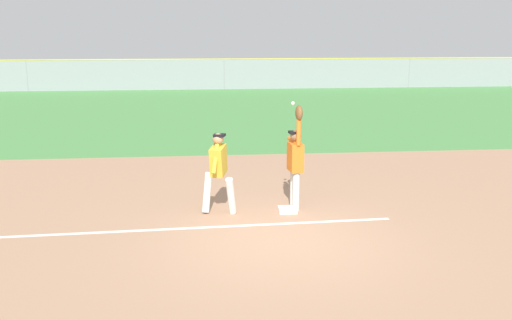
{
  "coord_description": "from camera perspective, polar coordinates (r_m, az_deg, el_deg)",
  "views": [
    {
      "loc": [
        -1.35,
        -9.4,
        3.79
      ],
      "look_at": [
        -0.26,
        2.01,
        1.05
      ],
      "focal_mm": 38.67,
      "sensor_mm": 36.0,
      "label": 1
    }
  ],
  "objects": [
    {
      "name": "ground_plane",
      "position": [
        10.23,
        2.55,
        -8.32
      ],
      "size": [
        79.33,
        79.33,
        0.0
      ],
      "primitive_type": "plane",
      "color": "tan"
    },
    {
      "name": "parked_car_red",
      "position": [
        40.13,
        7.86,
        8.87
      ],
      "size": [
        4.46,
        2.23,
        1.25
      ],
      "rotation": [
        0.0,
        0.0,
        0.03
      ],
      "color": "#B21E1E",
      "rests_on": "ground_plane"
    },
    {
      "name": "baseball",
      "position": [
        11.26,
        3.84,
        5.88
      ],
      "size": [
        0.07,
        0.07,
        0.07
      ],
      "primitive_type": "sphere",
      "color": "white"
    },
    {
      "name": "outfield_grass",
      "position": [
        26.23,
        -2.47,
        5.13
      ],
      "size": [
        48.49,
        18.84,
        0.01
      ],
      "primitive_type": "cube",
      "color": "#4C8C47",
      "rests_on": "ground_plane"
    },
    {
      "name": "parked_car_tan",
      "position": [
        39.89,
        0.41,
        8.97
      ],
      "size": [
        4.49,
        2.29,
        1.25
      ],
      "rotation": [
        0.0,
        0.0,
        0.05
      ],
      "color": "tan",
      "rests_on": "ground_plane"
    },
    {
      "name": "runner",
      "position": [
        11.38,
        -3.9,
        -0.8
      ],
      "size": [
        0.76,
        0.83,
        1.72
      ],
      "rotation": [
        0.0,
        0.0,
        -0.3
      ],
      "color": "white",
      "rests_on": "ground_plane"
    },
    {
      "name": "parked_car_silver",
      "position": [
        39.53,
        -5.92,
        8.85
      ],
      "size": [
        4.41,
        2.14,
        1.25
      ],
      "rotation": [
        0.0,
        0.0,
        0.01
      ],
      "color": "#B7B7BC",
      "rests_on": "ground_plane"
    },
    {
      "name": "first_base",
      "position": [
        11.77,
        3.28,
        -5.15
      ],
      "size": [
        0.39,
        0.39,
        0.08
      ],
      "primitive_type": "cube",
      "rotation": [
        0.0,
        0.0,
        -0.02
      ],
      "color": "white",
      "rests_on": "ground_plane"
    },
    {
      "name": "chalk_foul_line",
      "position": [
        11.04,
        -17.12,
        -7.23
      ],
      "size": [
        11.99,
        0.6,
        0.01
      ],
      "primitive_type": "cube",
      "rotation": [
        0.0,
        0.0,
        0.04
      ],
      "color": "white",
      "rests_on": "ground_plane"
    },
    {
      "name": "fielder",
      "position": [
        11.64,
        4.11,
        0.15
      ],
      "size": [
        0.3,
        0.9,
        2.28
      ],
      "rotation": [
        0.0,
        0.0,
        3.24
      ],
      "color": "silver",
      "rests_on": "ground_plane"
    },
    {
      "name": "outfield_fence",
      "position": [
        35.47,
        -3.31,
        8.86
      ],
      "size": [
        48.57,
        0.08,
        1.94
      ],
      "color": "#93999E",
      "rests_on": "ground_plane"
    },
    {
      "name": "parked_car_blue",
      "position": [
        39.23,
        -13.15,
        8.54
      ],
      "size": [
        4.56,
        2.44,
        1.25
      ],
      "rotation": [
        0.0,
        0.0,
        -0.09
      ],
      "color": "#23389E",
      "rests_on": "ground_plane"
    }
  ]
}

